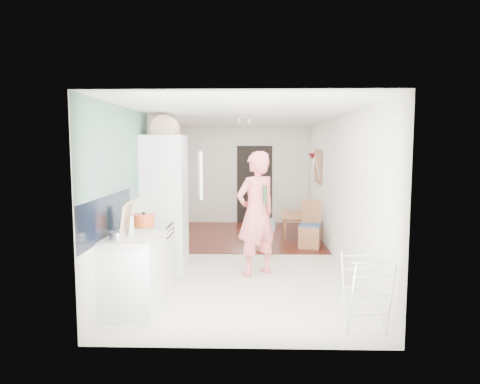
{
  "coord_description": "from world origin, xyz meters",
  "views": [
    {
      "loc": [
        0.11,
        -7.5,
        1.97
      ],
      "look_at": [
        -0.09,
        0.2,
        1.16
      ],
      "focal_mm": 32.0,
      "sensor_mm": 36.0,
      "label": 1
    }
  ],
  "objects_px": {
    "person": "(256,202)",
    "drying_rack": "(366,295)",
    "stool": "(264,239)",
    "dining_chair": "(310,225)",
    "dining_table": "(300,226)"
  },
  "relations": [
    {
      "from": "stool",
      "to": "dining_chair",
      "type": "bearing_deg",
      "value": 8.96
    },
    {
      "from": "stool",
      "to": "drying_rack",
      "type": "bearing_deg",
      "value": -75.28
    },
    {
      "from": "dining_table",
      "to": "stool",
      "type": "distance_m",
      "value": 1.58
    },
    {
      "from": "person",
      "to": "drying_rack",
      "type": "height_order",
      "value": "person"
    },
    {
      "from": "dining_chair",
      "to": "drying_rack",
      "type": "height_order",
      "value": "dining_chair"
    },
    {
      "from": "stool",
      "to": "dining_table",
      "type": "bearing_deg",
      "value": 58.4
    },
    {
      "from": "person",
      "to": "dining_chair",
      "type": "bearing_deg",
      "value": -157.33
    },
    {
      "from": "dining_table",
      "to": "drying_rack",
      "type": "height_order",
      "value": "drying_rack"
    },
    {
      "from": "person",
      "to": "stool",
      "type": "height_order",
      "value": "person"
    },
    {
      "from": "drying_rack",
      "to": "stool",
      "type": "bearing_deg",
      "value": 94.7
    },
    {
      "from": "drying_rack",
      "to": "person",
      "type": "bearing_deg",
      "value": 109.16
    },
    {
      "from": "person",
      "to": "dining_table",
      "type": "relative_size",
      "value": 1.92
    },
    {
      "from": "dining_chair",
      "to": "drying_rack",
      "type": "relative_size",
      "value": 1.14
    },
    {
      "from": "dining_table",
      "to": "drying_rack",
      "type": "bearing_deg",
      "value": -174.97
    },
    {
      "from": "person",
      "to": "dining_table",
      "type": "xyz_separation_m",
      "value": [
        1.01,
        2.96,
        -0.92
      ]
    }
  ]
}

